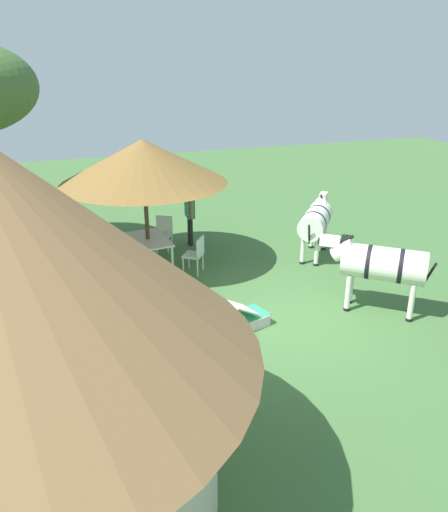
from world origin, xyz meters
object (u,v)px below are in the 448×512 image
(guest_behind_table, at_px, (72,237))
(zebra_by_umbrella, at_px, (316,220))
(patio_chair_east_end, at_px, (105,241))
(striped_lounge_chair, at_px, (247,313))
(patio_chair_near_hut, at_px, (163,231))
(guest_beside_umbrella, at_px, (190,211))
(patio_chair_near_lawn, at_px, (131,267))
(shade_umbrella, at_px, (143,161))
(patio_dining_table, at_px, (148,242))
(patio_chair_west_end, at_px, (196,253))
(zebra_toward_hut, at_px, (381,264))

(guest_behind_table, xyz_separation_m, zebra_by_umbrella, (-0.79, -5.93, 0.01))
(patio_chair_east_end, relative_size, striped_lounge_chair, 0.96)
(patio_chair_near_hut, bearing_deg, guest_beside_umbrella, -142.60)
(patio_chair_near_lawn, bearing_deg, patio_chair_east_end, 129.68)
(shade_umbrella, relative_size, patio_chair_near_hut, 4.29)
(guest_beside_umbrella, xyz_separation_m, guest_behind_table, (-1.02, 3.12, -0.01))
(patio_chair_near_hut, bearing_deg, shade_umbrella, 90.00)
(patio_dining_table, distance_m, patio_chair_near_lawn, 1.24)
(patio_dining_table, xyz_separation_m, patio_chair_near_hut, (1.07, -0.62, -0.14))
(guest_beside_umbrella, bearing_deg, patio_chair_near_hut, 100.51)
(patio_chair_near_lawn, height_order, patio_chair_west_end, same)
(shade_umbrella, height_order, patio_chair_west_end, shade_umbrella)
(patio_chair_near_hut, height_order, zebra_by_umbrella, zebra_by_umbrella)
(shade_umbrella, bearing_deg, zebra_by_umbrella, -98.82)
(guest_behind_table, bearing_deg, patio_chair_west_end, 3.82)
(patio_chair_east_end, distance_m, guest_beside_umbrella, 2.39)
(patio_chair_near_lawn, distance_m, striped_lounge_chair, 3.02)
(shade_umbrella, bearing_deg, guest_beside_umbrella, -49.76)
(patio_chair_east_end, height_order, patio_chair_west_end, same)
(shade_umbrella, xyz_separation_m, guest_behind_table, (0.14, 1.74, -1.66))
(guest_behind_table, distance_m, zebra_toward_hut, 6.88)
(patio_chair_east_end, distance_m, striped_lounge_chair, 4.78)
(patio_chair_near_lawn, height_order, guest_behind_table, guest_behind_table)
(patio_chair_near_hut, distance_m, zebra_by_umbrella, 3.98)
(guest_beside_umbrella, bearing_deg, guest_behind_table, 111.30)
(patio_chair_west_end, xyz_separation_m, guest_beside_umbrella, (1.89, -0.38, 0.44))
(patio_dining_table, bearing_deg, guest_behind_table, 85.25)
(striped_lounge_chair, bearing_deg, zebra_toward_hut, 65.83)
(patio_chair_east_end, distance_m, patio_chair_near_hut, 1.58)
(patio_chair_east_end, distance_m, guest_behind_table, 1.12)
(patio_chair_near_hut, bearing_deg, guest_behind_table, 51.44)
(striped_lounge_chair, bearing_deg, patio_chair_east_end, -170.45)
(patio_chair_near_lawn, bearing_deg, guest_behind_table, 162.54)
(patio_chair_near_lawn, bearing_deg, shade_umbrella, 90.00)
(striped_lounge_chair, bearing_deg, guest_beside_umbrella, 160.64)
(patio_dining_table, height_order, zebra_toward_hut, zebra_toward_hut)
(patio_chair_near_lawn, bearing_deg, zebra_toward_hut, -1.22)
(guest_beside_umbrella, bearing_deg, patio_chair_near_lawn, 141.54)
(patio_dining_table, bearing_deg, zebra_by_umbrella, -98.82)
(patio_chair_west_end, distance_m, patio_chair_near_hut, 1.83)
(patio_dining_table, relative_size, patio_chair_near_lawn, 1.64)
(patio_dining_table, xyz_separation_m, guest_behind_table, (0.14, 1.74, 0.29))
(patio_dining_table, bearing_deg, zebra_toward_hut, -134.00)
(guest_behind_table, bearing_deg, zebra_by_umbrella, 13.80)
(patio_chair_west_end, bearing_deg, patio_chair_east_end, 87.83)
(patio_chair_west_end, height_order, guest_behind_table, guest_behind_table)
(patio_chair_east_end, xyz_separation_m, guest_beside_umbrella, (0.37, -2.32, 0.44))
(striped_lounge_chair, bearing_deg, guest_behind_table, -157.94)
(shade_umbrella, bearing_deg, patio_chair_near_hut, -30.05)
(patio_chair_near_lawn, height_order, striped_lounge_chair, patio_chair_near_lawn)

